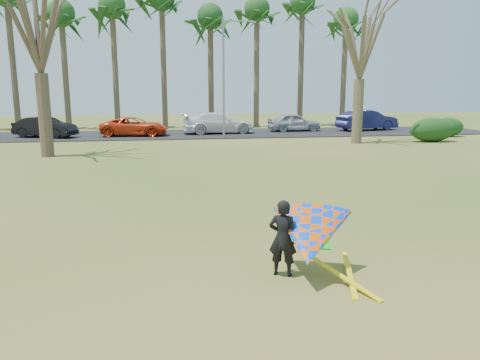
{
  "coord_description": "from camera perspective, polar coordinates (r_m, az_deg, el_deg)",
  "views": [
    {
      "loc": [
        -1.9,
        -10.11,
        3.57
      ],
      "look_at": [
        0.0,
        2.0,
        1.1
      ],
      "focal_mm": 35.0,
      "sensor_mm": 36.0,
      "label": 1
    }
  ],
  "objects": [
    {
      "name": "palm_4",
      "position": [
        41.79,
        -15.34,
        19.66
      ],
      "size": [
        4.84,
        4.84,
        11.54
      ],
      "color": "brown",
      "rests_on": "ground"
    },
    {
      "name": "bare_tree_right",
      "position": [
        30.67,
        14.59,
        16.66
      ],
      "size": [
        6.27,
        6.27,
        9.21
      ],
      "color": "brown",
      "rests_on": "ground"
    },
    {
      "name": "palm_9",
      "position": [
        44.43,
        12.8,
        18.37
      ],
      "size": [
        4.84,
        4.84,
        10.84
      ],
      "color": "#4A3E2C",
      "rests_on": "ground"
    },
    {
      "name": "palm_8",
      "position": [
        43.36,
        7.63,
        20.54
      ],
      "size": [
        4.84,
        4.84,
        12.24
      ],
      "color": "#4E3D2F",
      "rests_on": "ground"
    },
    {
      "name": "palm_5",
      "position": [
        41.7,
        -9.55,
        20.85
      ],
      "size": [
        4.84,
        4.84,
        12.24
      ],
      "color": "#453529",
      "rests_on": "ground"
    },
    {
      "name": "streetlight",
      "position": [
        32.38,
        -1.74,
        12.98
      ],
      "size": [
        2.28,
        0.18,
        8.0
      ],
      "color": "gray",
      "rests_on": "ground"
    },
    {
      "name": "bare_tree_left",
      "position": [
        26.06,
        -23.56,
        17.87
      ],
      "size": [
        6.6,
        6.6,
        9.7
      ],
      "color": "#49392C",
      "rests_on": "ground"
    },
    {
      "name": "parking_strip",
      "position": [
        35.34,
        -5.81,
        5.6
      ],
      "size": [
        46.0,
        7.0,
        0.06
      ],
      "primitive_type": "cube",
      "color": "black",
      "rests_on": "ground"
    },
    {
      "name": "car_3",
      "position": [
        35.39,
        -2.69,
        6.96
      ],
      "size": [
        5.55,
        2.71,
        1.55
      ],
      "primitive_type": "imported",
      "rotation": [
        0.0,
        0.0,
        1.67
      ],
      "color": "white",
      "rests_on": "parking_strip"
    },
    {
      "name": "car_5",
      "position": [
        39.25,
        15.23,
        7.07
      ],
      "size": [
        5.2,
        2.73,
        1.63
      ],
      "primitive_type": "imported",
      "rotation": [
        0.0,
        0.0,
        1.78
      ],
      "color": "navy",
      "rests_on": "parking_strip"
    },
    {
      "name": "palm_6",
      "position": [
        41.67,
        -3.66,
        19.1
      ],
      "size": [
        4.84,
        4.84,
        10.84
      ],
      "color": "#47382A",
      "rests_on": "ground"
    },
    {
      "name": "palm_3",
      "position": [
        42.28,
        -20.97,
        18.29
      ],
      "size": [
        4.84,
        4.84,
        10.84
      ],
      "color": "#493C2B",
      "rests_on": "ground"
    },
    {
      "name": "kite_flyer",
      "position": [
        8.83,
        8.27,
        -6.77
      ],
      "size": [
        2.13,
        2.39,
        2.02
      ],
      "color": "black",
      "rests_on": "ground"
    },
    {
      "name": "hedge_near",
      "position": [
        32.94,
        22.4,
        5.67
      ],
      "size": [
        3.08,
        1.4,
        1.54
      ],
      "primitive_type": "ellipsoid",
      "color": "#143613",
      "rests_on": "ground"
    },
    {
      "name": "car_4",
      "position": [
        37.41,
        6.61,
        7.03
      ],
      "size": [
        4.23,
        1.89,
        1.41
      ],
      "primitive_type": "imported",
      "rotation": [
        0.0,
        0.0,
        1.62
      ],
      "color": "#A2A7AF",
      "rests_on": "parking_strip"
    },
    {
      "name": "car_2",
      "position": [
        34.47,
        -12.76,
        6.38
      ],
      "size": [
        4.94,
        2.63,
        1.32
      ],
      "primitive_type": "imported",
      "rotation": [
        0.0,
        0.0,
        1.48
      ],
      "color": "red",
      "rests_on": "parking_strip"
    },
    {
      "name": "ground",
      "position": [
        10.89,
        1.64,
        -7.75
      ],
      "size": [
        100.0,
        100.0,
        0.0
      ],
      "primitive_type": "plane",
      "color": "#295111",
      "rests_on": "ground"
    },
    {
      "name": "hedge_far",
      "position": [
        36.65,
        23.94,
        5.91
      ],
      "size": [
        2.45,
        1.15,
        1.36
      ],
      "primitive_type": "ellipsoid",
      "color": "#143917",
      "rests_on": "ground"
    },
    {
      "name": "car_1",
      "position": [
        35.26,
        -22.67,
        5.98
      ],
      "size": [
        4.57,
        2.95,
        1.42
      ],
      "primitive_type": "imported",
      "rotation": [
        0.0,
        0.0,
        1.2
      ],
      "color": "black",
      "rests_on": "parking_strip"
    },
    {
      "name": "palm_7",
      "position": [
        42.33,
        2.08,
        19.92
      ],
      "size": [
        4.84,
        4.84,
        11.54
      ],
      "color": "#4A3A2C",
      "rests_on": "ground"
    }
  ]
}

